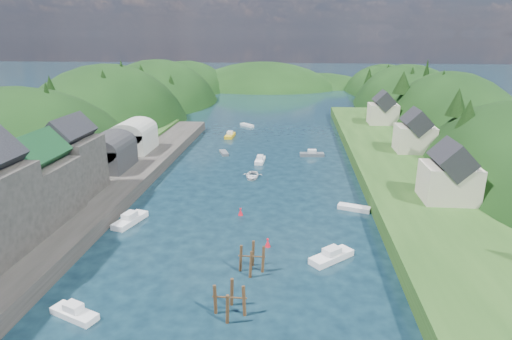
# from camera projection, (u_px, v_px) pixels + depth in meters

# --- Properties ---
(ground) EXTENTS (600.00, 600.00, 0.00)m
(ground) POSITION_uv_depth(u_px,v_px,m) (266.00, 156.00, 88.72)
(ground) COLOR black
(ground) RESTS_ON ground
(hillside_left) EXTENTS (44.00, 245.56, 52.00)m
(hillside_left) POSITION_uv_depth(u_px,v_px,m) (111.00, 156.00, 118.84)
(hillside_left) COLOR black
(hillside_left) RESTS_ON ground
(hillside_right) EXTENTS (36.00, 245.56, 48.00)m
(hillside_right) POSITION_uv_depth(u_px,v_px,m) (445.00, 162.00, 110.73)
(hillside_right) COLOR black
(hillside_right) RESTS_ON ground
(far_hills) EXTENTS (103.00, 68.00, 44.00)m
(far_hills) POSITION_uv_depth(u_px,v_px,m) (286.00, 109.00, 209.54)
(far_hills) COLOR black
(far_hills) RESTS_ON ground
(hill_trees) EXTENTS (91.05, 149.88, 12.57)m
(hill_trees) POSITION_uv_depth(u_px,v_px,m) (270.00, 93.00, 98.51)
(hill_trees) COLOR black
(hill_trees) RESTS_ON ground
(quay_left) EXTENTS (12.00, 110.00, 2.00)m
(quay_left) POSITION_uv_depth(u_px,v_px,m) (87.00, 202.00, 62.07)
(quay_left) COLOR #2D2B28
(quay_left) RESTS_ON ground
(terrace_left_grass) EXTENTS (12.00, 110.00, 2.50)m
(terrace_left_grass) POSITION_uv_depth(u_px,v_px,m) (41.00, 198.00, 62.61)
(terrace_left_grass) COLOR #234719
(terrace_left_grass) RESTS_ON ground
(quayside_buildings) EXTENTS (8.00, 35.84, 12.90)m
(quayside_buildings) POSITION_uv_depth(u_px,v_px,m) (5.00, 196.00, 47.49)
(quayside_buildings) COLOR #2D2B28
(quayside_buildings) RESTS_ON quay_left
(boat_sheds) EXTENTS (7.00, 21.00, 7.50)m
(boat_sheds) POSITION_uv_depth(u_px,v_px,m) (122.00, 142.00, 78.97)
(boat_sheds) COLOR #2D2D30
(boat_sheds) RESTS_ON quay_left
(terrace_right) EXTENTS (16.00, 120.00, 2.40)m
(terrace_right) POSITION_uv_depth(u_px,v_px,m) (401.00, 169.00, 76.67)
(terrace_right) COLOR #234719
(terrace_right) RESTS_ON ground
(right_bank_cottages) EXTENTS (9.00, 59.24, 8.41)m
(right_bank_cottages) POSITION_uv_depth(u_px,v_px,m) (409.00, 133.00, 82.90)
(right_bank_cottages) COLOR beige
(right_bank_cottages) RESTS_ON terrace_right
(piling_cluster_near) EXTENTS (3.15, 2.94, 3.51)m
(piling_cluster_near) POSITION_uv_depth(u_px,v_px,m) (230.00, 303.00, 38.40)
(piling_cluster_near) COLOR #382314
(piling_cluster_near) RESTS_ON ground
(piling_cluster_far) EXTENTS (2.87, 2.71, 3.55)m
(piling_cluster_far) POSITION_uv_depth(u_px,v_px,m) (252.00, 261.00, 45.42)
(piling_cluster_far) COLOR #382314
(piling_cluster_far) RESTS_ON ground
(channel_buoy_near) EXTENTS (0.70, 0.70, 1.10)m
(channel_buoy_near) POSITION_uv_depth(u_px,v_px,m) (268.00, 243.00, 50.92)
(channel_buoy_near) COLOR red
(channel_buoy_near) RESTS_ON ground
(channel_buoy_far) EXTENTS (0.70, 0.70, 1.10)m
(channel_buoy_far) POSITION_uv_depth(u_px,v_px,m) (241.00, 212.00, 59.78)
(channel_buoy_far) COLOR red
(channel_buoy_far) RESTS_ON ground
(moored_boats) EXTENTS (34.67, 97.86, 1.72)m
(moored_boats) POSITION_uv_depth(u_px,v_px,m) (245.00, 195.00, 66.23)
(moored_boats) COLOR white
(moored_boats) RESTS_ON ground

